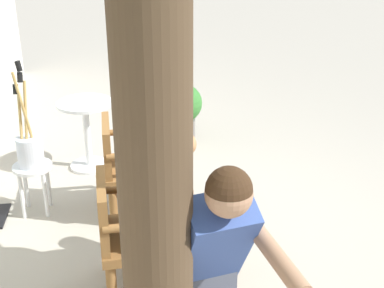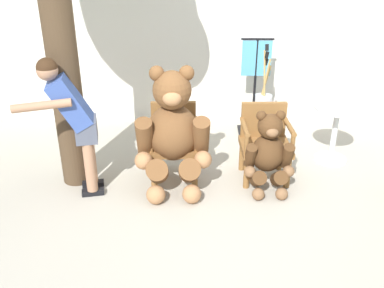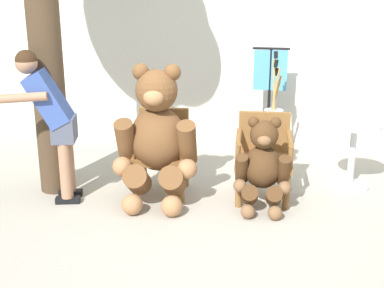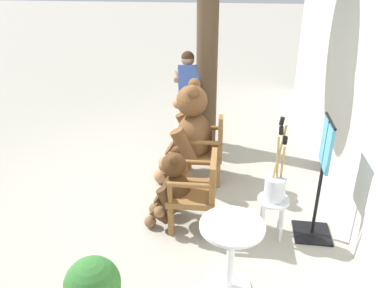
% 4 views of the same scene
% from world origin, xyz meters
% --- Properties ---
extents(ground_plane, '(60.00, 60.00, 0.00)m').
position_xyz_m(ground_plane, '(0.00, 0.00, 0.00)').
color(ground_plane, '#A8A091').
extents(back_wall, '(10.00, 0.16, 2.80)m').
position_xyz_m(back_wall, '(0.00, 2.40, 1.40)').
color(back_wall, silver).
rests_on(back_wall, ground).
extents(wooden_chair_left, '(0.59, 0.55, 0.86)m').
position_xyz_m(wooden_chair_left, '(-0.53, 0.66, 0.46)').
color(wooden_chair_left, brown).
rests_on(wooden_chair_left, ground).
extents(wooden_chair_right, '(0.58, 0.54, 0.86)m').
position_xyz_m(wooden_chair_right, '(0.52, 0.66, 0.46)').
color(wooden_chair_right, brown).
rests_on(wooden_chair_right, ground).
extents(teddy_bear_large, '(0.83, 0.80, 1.38)m').
position_xyz_m(teddy_bear_large, '(-0.52, 0.41, 0.68)').
color(teddy_bear_large, brown).
rests_on(teddy_bear_large, ground).
extents(teddy_bear_small, '(0.55, 0.53, 0.92)m').
position_xyz_m(teddy_bear_small, '(0.53, 0.37, 0.45)').
color(teddy_bear_small, '#4C3019').
rests_on(teddy_bear_small, ground).
extents(person_visitor, '(0.76, 0.59, 1.52)m').
position_xyz_m(person_visitor, '(-1.53, 0.26, 0.91)').
color(person_visitor, black).
rests_on(person_visitor, ground).
extents(white_stool, '(0.34, 0.34, 0.46)m').
position_xyz_m(white_stool, '(0.60, 1.49, 0.36)').
color(white_stool, silver).
rests_on(white_stool, ground).
extents(brush_bucket, '(0.22, 0.22, 0.93)m').
position_xyz_m(brush_bucket, '(0.60, 1.49, 0.63)').
color(brush_bucket, silver).
rests_on(brush_bucket, white_stool).
extents(round_side_table, '(0.56, 0.56, 0.72)m').
position_xyz_m(round_side_table, '(1.44, 1.07, 0.45)').
color(round_side_table, silver).
rests_on(round_side_table, ground).
extents(clothing_display_stand, '(0.44, 0.40, 1.36)m').
position_xyz_m(clothing_display_stand, '(0.53, 1.95, 0.72)').
color(clothing_display_stand, black).
rests_on(clothing_display_stand, ground).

